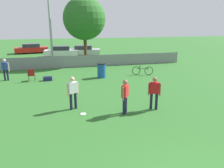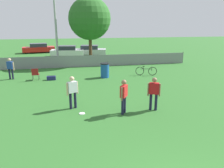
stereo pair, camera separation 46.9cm
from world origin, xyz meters
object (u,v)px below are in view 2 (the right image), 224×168
at_px(player_receiver_white, 72,90).
at_px(trash_bin, 105,70).
at_px(bicycle_sideline, 146,71).
at_px(player_defender_red, 124,94).
at_px(frisbee_disc, 82,113).
at_px(parked_car_silver, 90,51).
at_px(light_pole, 55,8).
at_px(player_thrower_red, 154,91).
at_px(spectator_in_blue, 10,67).
at_px(folding_chair_sideline, 35,74).
at_px(tree_near_pole, 90,19).
at_px(parked_car_white, 68,51).
at_px(gear_bag_sideline, 51,78).
at_px(parked_car_red, 39,48).

distance_m(player_receiver_white, trash_bin, 6.54).
bearing_deg(bicycle_sideline, player_defender_red, -101.83).
distance_m(frisbee_disc, parked_car_silver, 19.13).
relative_size(light_pole, frisbee_disc, 34.02).
distance_m(player_thrower_red, spectator_in_blue, 11.26).
bearing_deg(folding_chair_sideline, tree_near_pole, -127.62).
bearing_deg(parked_car_silver, light_pole, -110.68).
bearing_deg(player_receiver_white, trash_bin, 41.26).
height_order(frisbee_disc, parked_car_silver, parked_car_silver).
distance_m(player_thrower_red, parked_car_white, 19.30).
distance_m(frisbee_disc, trash_bin, 7.13).
distance_m(player_receiver_white, player_thrower_red, 3.90).
bearing_deg(tree_near_pole, player_thrower_red, -83.24).
bearing_deg(parked_car_silver, player_receiver_white, -88.15).
xyz_separation_m(light_pole, frisbee_disc, (1.45, -12.66, -5.39)).
xyz_separation_m(frisbee_disc, gear_bag_sideline, (-1.78, 6.79, 0.13)).
bearing_deg(spectator_in_blue, parked_car_silver, -104.14).
bearing_deg(light_pole, gear_bag_sideline, -93.19).
height_order(tree_near_pole, bicycle_sideline, tree_near_pole).
relative_size(player_defender_red, trash_bin, 1.44).
bearing_deg(tree_near_pole, spectator_in_blue, -140.60).
height_order(light_pole, player_thrower_red, light_pole).
bearing_deg(parked_car_silver, spectator_in_blue, -111.41).
xyz_separation_m(light_pole, folding_chair_sideline, (-1.44, -5.77, -4.90)).
height_order(gear_bag_sideline, parked_car_red, parked_car_red).
bearing_deg(parked_car_silver, trash_bin, -80.14).
relative_size(player_thrower_red, gear_bag_sideline, 2.55).
bearing_deg(parked_car_white, tree_near_pole, -61.26).
bearing_deg(player_thrower_red, player_receiver_white, -172.24).
bearing_deg(frisbee_disc, player_defender_red, -10.82).
xyz_separation_m(folding_chair_sideline, gear_bag_sideline, (1.11, -0.11, -0.36)).
height_order(player_defender_red, spectator_in_blue, player_defender_red).
distance_m(spectator_in_blue, frisbee_disc, 8.97).
relative_size(frisbee_disc, bicycle_sideline, 0.16).
bearing_deg(light_pole, parked_car_red, 106.03).
xyz_separation_m(frisbee_disc, parked_car_red, (-4.47, 23.19, 0.63)).
bearing_deg(frisbee_disc, tree_near_pole, 81.94).
distance_m(tree_near_pole, frisbee_disc, 13.83).
bearing_deg(parked_car_white, light_pole, -92.45).
height_order(player_defender_red, trash_bin, player_defender_red).
bearing_deg(parked_car_silver, player_defender_red, -80.99).
distance_m(player_receiver_white, folding_chair_sideline, 6.64).
bearing_deg(parked_car_silver, parked_car_white, -163.45).
height_order(light_pole, trash_bin, light_pole).
bearing_deg(tree_near_pole, trash_bin, -86.23).
xyz_separation_m(player_thrower_red, parked_car_silver, (-1.04, 19.21, -0.30)).
xyz_separation_m(player_receiver_white, spectator_in_blue, (-4.33, 6.82, -0.02)).
xyz_separation_m(player_thrower_red, spectator_in_blue, (-8.10, 7.82, -0.02)).
bearing_deg(player_defender_red, frisbee_disc, 114.17).
distance_m(light_pole, player_thrower_red, 14.48).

